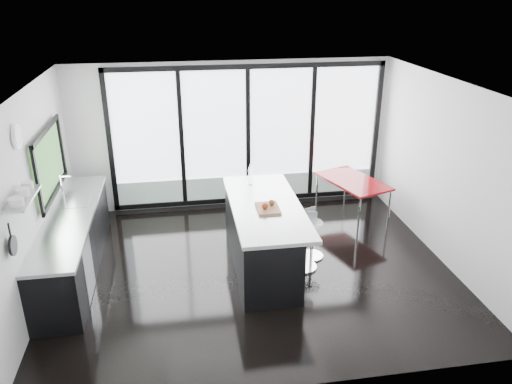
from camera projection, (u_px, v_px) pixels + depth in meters
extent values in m
cube|color=black|center=(253.00, 268.00, 7.73)|extent=(6.00, 5.00, 0.00)
cube|color=white|center=(252.00, 87.00, 6.64)|extent=(6.00, 5.00, 0.00)
cube|color=silver|center=(232.00, 136.00, 9.45)|extent=(6.00, 0.00, 2.80)
cube|color=white|center=(248.00, 135.00, 9.47)|extent=(5.00, 0.02, 2.50)
cube|color=slate|center=(248.00, 186.00, 9.84)|extent=(5.00, 0.02, 0.44)
cube|color=black|center=(182.00, 139.00, 9.25)|extent=(0.08, 0.04, 2.50)
cube|color=black|center=(248.00, 136.00, 9.43)|extent=(0.08, 0.04, 2.50)
cube|color=black|center=(312.00, 133.00, 9.62)|extent=(0.08, 0.04, 2.50)
cube|color=silver|center=(292.00, 278.00, 4.91)|extent=(6.00, 0.00, 2.80)
cube|color=silver|center=(33.00, 198.00, 6.73)|extent=(0.00, 5.00, 2.80)
cube|color=#44773A|center=(48.00, 162.00, 7.48)|extent=(0.02, 1.60, 0.90)
cube|color=#AAADAF|center=(22.00, 199.00, 5.84)|extent=(0.25, 0.80, 0.03)
cylinder|color=white|center=(17.00, 136.00, 6.09)|extent=(0.04, 0.30, 0.30)
cylinder|color=black|center=(13.00, 245.00, 5.62)|extent=(0.03, 0.24, 0.24)
cube|color=silver|center=(446.00, 173.00, 7.63)|extent=(0.00, 5.00, 2.80)
cube|color=black|center=(74.00, 245.00, 7.52)|extent=(0.65, 3.20, 0.87)
cube|color=#AAADAF|center=(69.00, 217.00, 7.34)|extent=(0.69, 3.24, 0.05)
cube|color=#AAADAF|center=(75.00, 203.00, 7.79)|extent=(0.45, 0.48, 0.06)
cylinder|color=silver|center=(63.00, 190.00, 7.68)|extent=(0.02, 0.02, 0.44)
cube|color=#AAADAF|center=(88.00, 270.00, 6.89)|extent=(0.03, 0.60, 0.80)
cube|color=black|center=(260.00, 237.00, 7.67)|extent=(0.84, 2.42, 0.95)
cube|color=#AAADAF|center=(266.00, 206.00, 7.48)|extent=(1.06, 2.49, 0.05)
cube|color=#A9784E|center=(268.00, 208.00, 7.32)|extent=(0.33, 0.44, 0.03)
sphere|color=maroon|center=(265.00, 206.00, 7.23)|extent=(0.10, 0.10, 0.10)
sphere|color=brown|center=(272.00, 203.00, 7.35)|extent=(0.09, 0.09, 0.09)
cylinder|color=silver|center=(251.00, 176.00, 8.15)|extent=(0.08, 0.08, 0.31)
cylinder|color=silver|center=(303.00, 248.00, 7.61)|extent=(0.57, 0.57, 0.69)
cylinder|color=silver|center=(312.00, 239.00, 7.94)|extent=(0.51, 0.51, 0.62)
cube|color=maroon|center=(352.00, 198.00, 9.29)|extent=(1.19, 1.56, 0.74)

